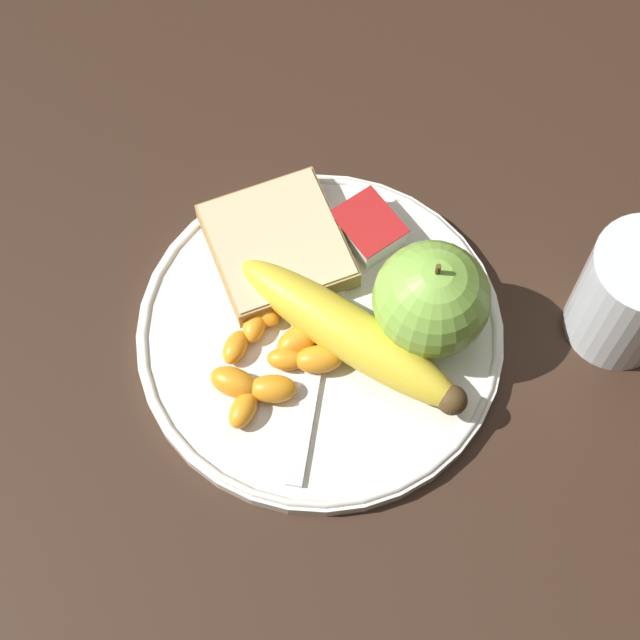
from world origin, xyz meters
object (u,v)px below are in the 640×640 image
object	(u,v)px
juice_glass	(630,297)
fork	(319,339)
plate	(320,334)
bread_slice	(277,245)
jam_packet	(368,228)
apple	(431,300)
banana	(351,334)

from	to	relation	value
juice_glass	fork	world-z (taller)	juice_glass
plate	bread_slice	bearing A→B (deg)	-9.46
plate	fork	size ratio (longest dim) A/B	1.83
jam_packet	bread_slice	bearing A→B (deg)	66.54
plate	bread_slice	size ratio (longest dim) A/B	2.24
juice_glass	bread_slice	bearing A→B (deg)	42.29
juice_glass	apple	bearing A→B (deg)	56.69
plate	juice_glass	bearing A→B (deg)	-122.60
banana	plate	bearing A→B (deg)	28.09
apple	jam_packet	xyz separation A→B (m)	(0.08, -0.01, -0.03)
plate	bread_slice	xyz separation A→B (m)	(0.07, -0.01, 0.02)
apple	banana	bearing A→B (deg)	71.05
bread_slice	banana	bearing A→B (deg)	179.75
plate	juice_glass	size ratio (longest dim) A/B	2.71
plate	apple	distance (m)	0.09
apple	jam_packet	bearing A→B (deg)	-6.53
bread_slice	jam_packet	distance (m)	0.07
juice_glass	apple	size ratio (longest dim) A/B	1.07
banana	apple	bearing A→B (deg)	-108.95
fork	plate	bearing A→B (deg)	3.08
juice_glass	jam_packet	distance (m)	0.20
banana	juice_glass	bearing A→B (deg)	-119.13
apple	fork	xyz separation A→B (m)	(0.04, 0.07, -0.04)
plate	fork	xyz separation A→B (m)	(-0.00, 0.00, 0.01)
jam_packet	apple	bearing A→B (deg)	173.47
banana	fork	size ratio (longest dim) A/B	1.30
plate	apple	xyz separation A→B (m)	(-0.04, -0.07, 0.05)
fork	jam_packet	world-z (taller)	jam_packet
jam_packet	plate	bearing A→B (deg)	119.90
apple	bread_slice	xyz separation A→B (m)	(0.11, 0.05, -0.03)
fork	apple	bearing A→B (deg)	-71.92
juice_glass	jam_packet	bearing A→B (deg)	33.79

